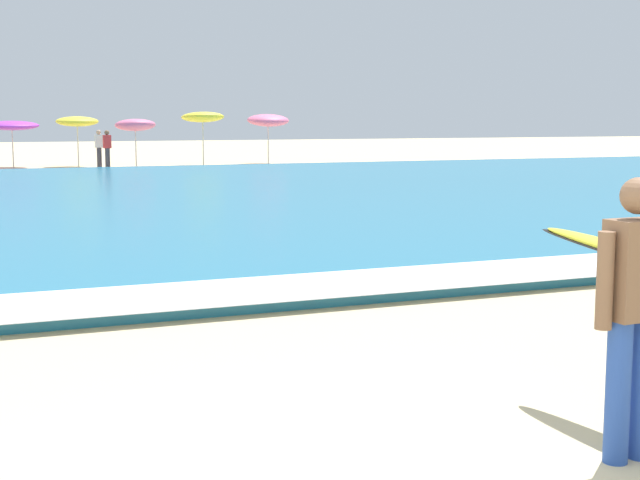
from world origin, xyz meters
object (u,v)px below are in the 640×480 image
beach_umbrella_6 (135,125)px  beach_umbrella_7 (203,117)px  beach_umbrella_5 (77,122)px  beach_umbrella_4 (12,125)px  beach_umbrella_8 (268,120)px  beachgoer_near_row_mid (99,148)px  beachgoer_near_row_left (107,148)px

beach_umbrella_6 → beach_umbrella_7: (3.09, 0.57, 0.33)m
beach_umbrella_5 → beach_umbrella_7: size_ratio=0.91×
beach_umbrella_7 → beach_umbrella_5: bearing=171.0°
beach_umbrella_4 → beach_umbrella_8: size_ratio=0.97×
beach_umbrella_6 → beach_umbrella_7: 3.16m
beach_umbrella_5 → beach_umbrella_6: bearing=-32.7°
beach_umbrella_4 → beach_umbrella_7: size_ratio=0.93×
beach_umbrella_7 → beachgoer_near_row_mid: beach_umbrella_7 is taller
beach_umbrella_6 → beachgoer_near_row_left: (-1.31, -0.66, -0.94)m
beach_umbrella_4 → beach_umbrella_5: beach_umbrella_5 is taller
beach_umbrella_5 → beachgoer_near_row_mid: size_ratio=1.37×
beach_umbrella_6 → beachgoer_near_row_mid: size_ratio=1.32×
beach_umbrella_8 → beach_umbrella_7: bearing=-174.4°
beach_umbrella_7 → beachgoer_near_row_left: 4.75m
beachgoer_near_row_left → beach_umbrella_7: bearing=15.7°
beach_umbrella_6 → beachgoer_near_row_mid: (-1.50, 0.24, -0.94)m
beachgoer_near_row_mid → beachgoer_near_row_left: bearing=-78.1°
beach_umbrella_6 → beach_umbrella_4: bearing=160.6°
beachgoer_near_row_left → beachgoer_near_row_mid: (-0.19, 0.91, 0.00)m
beach_umbrella_7 → beachgoer_near_row_mid: bearing=-175.9°
beach_umbrella_5 → beachgoer_near_row_left: bearing=-66.7°
beach_umbrella_5 → beachgoer_near_row_mid: 1.74m
beach_umbrella_5 → beach_umbrella_6: (2.20, -1.41, -0.14)m
beach_umbrella_5 → beachgoer_near_row_left: (0.90, -2.08, -1.08)m
beachgoer_near_row_mid → beach_umbrella_4: bearing=156.4°
beach_umbrella_8 → beach_umbrella_5: bearing=176.4°
beachgoer_near_row_left → beach_umbrella_6: bearing=26.9°
beach_umbrella_6 → beachgoer_near_row_left: size_ratio=1.32×
beach_umbrella_5 → beachgoer_near_row_left: 2.51m
beach_umbrella_4 → beachgoer_near_row_mid: (3.35, -1.47, -0.92)m
beach_umbrella_4 → beach_umbrella_8: bearing=-4.2°
beach_umbrella_5 → beachgoer_near_row_left: beach_umbrella_5 is taller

